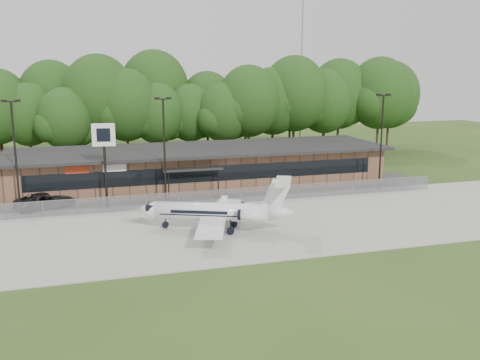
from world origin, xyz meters
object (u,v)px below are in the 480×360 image
object	(u,v)px
suv	(46,201)
pole_sign	(104,144)
business_jet	(218,213)
terminal	(200,166)

from	to	relation	value
suv	pole_sign	xyz separation A→B (m)	(5.48, -1.44, 5.31)
business_jet	pole_sign	world-z (taller)	pole_sign
business_jet	suv	world-z (taller)	business_jet
terminal	business_jet	bearing A→B (deg)	-97.71
suv	terminal	bearing A→B (deg)	-92.34
business_jet	suv	size ratio (longest dim) A/B	2.34
terminal	pole_sign	size ratio (longest dim) A/B	5.17
pole_sign	business_jet	bearing A→B (deg)	-44.59
terminal	business_jet	size ratio (longest dim) A/B	3.23
suv	business_jet	bearing A→B (deg)	-151.96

